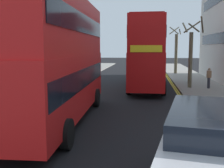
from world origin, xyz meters
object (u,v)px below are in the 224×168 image
at_px(pedestrian_far, 209,78).
at_px(double_decker_bus_away, 57,55).
at_px(double_decker_bus_oncoming, 147,52).
at_px(taxi_minivan, 212,163).

bearing_deg(pedestrian_far, double_decker_bus_away, -129.67).
xyz_separation_m(double_decker_bus_oncoming, pedestrian_far, (4.87, -0.44, -2.04)).
relative_size(double_decker_bus_away, taxi_minivan, 2.15).
xyz_separation_m(double_decker_bus_away, taxi_minivan, (5.31, -6.41, -1.96)).
relative_size(double_decker_bus_away, double_decker_bus_oncoming, 1.00).
distance_m(double_decker_bus_away, double_decker_bus_oncoming, 11.82).
bearing_deg(double_decker_bus_oncoming, pedestrian_far, -5.20).
bearing_deg(taxi_minivan, double_decker_bus_away, 129.66).
height_order(double_decker_bus_away, double_decker_bus_oncoming, same).
xyz_separation_m(taxi_minivan, pedestrian_far, (3.54, 17.09, -0.08)).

